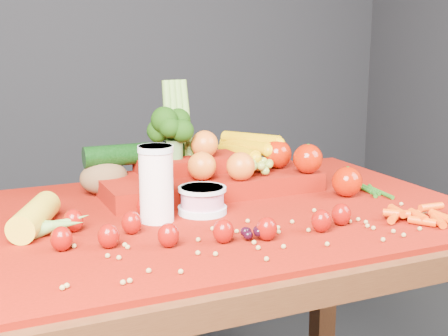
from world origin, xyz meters
name	(u,v)px	position (x,y,z in m)	size (l,w,h in m)	color
table	(228,255)	(0.00, 0.00, 0.66)	(1.10, 0.80, 0.75)	#381A0C
red_cloth	(228,211)	(0.00, 0.00, 0.76)	(1.05, 0.75, 0.01)	#7F0B04
milk_glass	(156,181)	(-0.17, -0.02, 0.85)	(0.07, 0.07, 0.16)	white
yogurt_bowl	(202,199)	(-0.06, -0.01, 0.79)	(0.11, 0.11, 0.06)	silver
strawberry_scatter	(186,224)	(-0.15, -0.14, 0.79)	(0.58, 0.28, 0.05)	#8C0501
dark_grape_cluster	(252,231)	(-0.04, -0.20, 0.78)	(0.06, 0.05, 0.03)	black
soybean_scatter	(271,233)	(0.00, -0.20, 0.77)	(0.84, 0.24, 0.01)	#A88B48
corn_ear	(47,223)	(-0.39, -0.01, 0.78)	(0.24, 0.26, 0.06)	yellow
potato	(104,178)	(-0.22, 0.23, 0.80)	(0.12, 0.08, 0.08)	brown
baby_carrot_pile	(417,214)	(0.32, -0.24, 0.78)	(0.17, 0.17, 0.03)	#DB4007
green_bean_pile	(370,190)	(0.38, -0.01, 0.77)	(0.14, 0.12, 0.01)	#1E5713
produce_mound	(215,167)	(0.04, 0.16, 0.82)	(0.60, 0.37, 0.27)	#7F0B04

